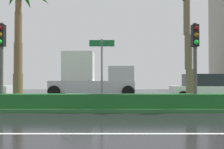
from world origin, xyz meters
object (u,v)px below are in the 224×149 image
at_px(traffic_signal_median_left, 1,49).
at_px(traffic_signal_median_right, 194,49).
at_px(car_in_traffic_second, 204,88).
at_px(street_name_sign, 101,64).
at_px(box_truck_lead, 91,77).

relative_size(traffic_signal_median_left, traffic_signal_median_right, 1.01).
relative_size(traffic_signal_median_left, car_in_traffic_second, 0.87).
relative_size(traffic_signal_median_right, street_name_sign, 1.23).
xyz_separation_m(traffic_signal_median_left, car_in_traffic_second, (10.77, 5.13, -1.89)).
distance_m(street_name_sign, box_truck_lead, 8.79).
bearing_deg(car_in_traffic_second, street_name_sign, -140.90).
bearing_deg(traffic_signal_median_right, street_name_sign, 178.49).
distance_m(traffic_signal_median_right, car_in_traffic_second, 6.05).
height_order(street_name_sign, box_truck_lead, box_truck_lead).
relative_size(traffic_signal_median_left, street_name_sign, 1.24).
relative_size(street_name_sign, box_truck_lead, 0.47).
xyz_separation_m(traffic_signal_median_left, box_truck_lead, (3.26, 8.66, -1.17)).
xyz_separation_m(street_name_sign, car_in_traffic_second, (6.36, 5.17, -1.25)).
bearing_deg(traffic_signal_median_right, traffic_signal_median_left, 179.01).
bearing_deg(box_truck_lead, car_in_traffic_second, -25.14).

